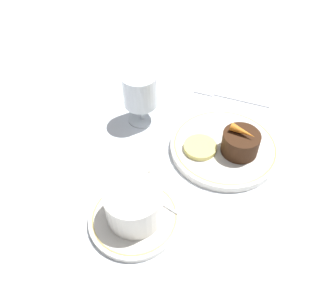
{
  "coord_description": "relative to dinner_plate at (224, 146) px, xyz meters",
  "views": [
    {
      "loc": [
        -0.45,
        -0.04,
        0.49
      ],
      "look_at": [
        -0.03,
        0.09,
        0.04
      ],
      "focal_mm": 35.0,
      "sensor_mm": 36.0,
      "label": 1
    }
  ],
  "objects": [
    {
      "name": "coffee_cup",
      "position": [
        -0.2,
        0.12,
        0.03
      ],
      "size": [
        0.12,
        0.1,
        0.06
      ],
      "color": "white",
      "rests_on": "saucer"
    },
    {
      "name": "dinner_plate",
      "position": [
        0.0,
        0.0,
        0.0
      ],
      "size": [
        0.22,
        0.22,
        0.01
      ],
      "color": "white",
      "rests_on": "ground_plane"
    },
    {
      "name": "carrot_garnish",
      "position": [
        -0.01,
        -0.03,
        0.06
      ],
      "size": [
        0.03,
        0.05,
        0.02
      ],
      "color": "orange",
      "rests_on": "dessert_cake"
    },
    {
      "name": "saucer",
      "position": [
        -0.21,
        0.12,
        -0.0
      ],
      "size": [
        0.16,
        0.16,
        0.01
      ],
      "color": "white",
      "rests_on": "ground_plane"
    },
    {
      "name": "spoon",
      "position": [
        -0.16,
        0.11,
        0.0
      ],
      "size": [
        0.05,
        0.11,
        0.0
      ],
      "color": "silver",
      "rests_on": "saucer"
    },
    {
      "name": "wine_glass",
      "position": [
        0.04,
        0.19,
        0.07
      ],
      "size": [
        0.07,
        0.07,
        0.12
      ],
      "color": "silver",
      "rests_on": "ground_plane"
    },
    {
      "name": "dessert_cake",
      "position": [
        -0.01,
        -0.03,
        0.03
      ],
      "size": [
        0.07,
        0.07,
        0.04
      ],
      "color": "#381E0F",
      "rests_on": "dinner_plate"
    },
    {
      "name": "fork",
      "position": [
        0.17,
        0.04,
        -0.01
      ],
      "size": [
        0.03,
        0.19,
        0.01
      ],
      "color": "silver",
      "rests_on": "ground_plane"
    },
    {
      "name": "pineapple_slice",
      "position": [
        -0.03,
        0.04,
        0.01
      ],
      "size": [
        0.07,
        0.07,
        0.01
      ],
      "color": "#EFE075",
      "rests_on": "dinner_plate"
    },
    {
      "name": "ground_plane",
      "position": [
        -0.03,
        0.01,
        -0.01
      ],
      "size": [
        3.0,
        3.0,
        0.0
      ],
      "primitive_type": "plane",
      "color": "white"
    }
  ]
}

